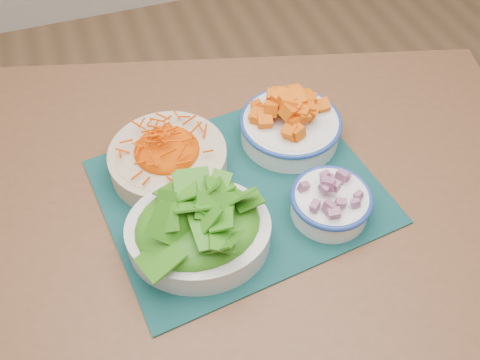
# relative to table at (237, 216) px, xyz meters

# --- Properties ---
(ground) EXTENTS (4.00, 4.00, 0.00)m
(ground) POSITION_rel_table_xyz_m (0.35, -0.11, -0.65)
(ground) COLOR #A3764F
(ground) RESTS_ON ground
(table) EXTENTS (1.36, 1.08, 0.75)m
(table) POSITION_rel_table_xyz_m (0.00, 0.00, 0.00)
(table) COLOR brown
(table) RESTS_ON ground
(placemat) EXTENTS (0.55, 0.47, 0.00)m
(placemat) POSITION_rel_table_xyz_m (0.00, -0.02, 0.10)
(placemat) COLOR #092B2C
(placemat) RESTS_ON table
(carrot_bowl) EXTENTS (0.29, 0.29, 0.09)m
(carrot_bowl) POSITION_rel_table_xyz_m (-0.11, 0.08, 0.15)
(carrot_bowl) COLOR beige
(carrot_bowl) RESTS_ON placemat
(squash_bowl) EXTENTS (0.22, 0.22, 0.10)m
(squash_bowl) POSITION_rel_table_xyz_m (0.14, 0.08, 0.15)
(squash_bowl) COLOR white
(squash_bowl) RESTS_ON placemat
(lettuce_bowl) EXTENTS (0.29, 0.27, 0.11)m
(lettuce_bowl) POSITION_rel_table_xyz_m (-0.10, -0.11, 0.15)
(lettuce_bowl) COLOR silver
(lettuce_bowl) RESTS_ON placemat
(onion_bowl) EXTENTS (0.17, 0.17, 0.07)m
(onion_bowl) POSITION_rel_table_xyz_m (0.14, -0.12, 0.14)
(onion_bowl) COLOR white
(onion_bowl) RESTS_ON placemat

